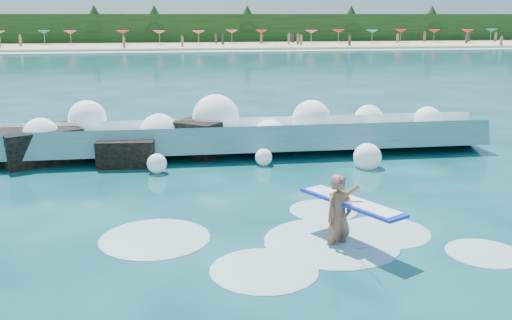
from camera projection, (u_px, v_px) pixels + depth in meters
The scene contains 11 objects.
ground at pixel (205, 234), 13.17m from camera, with size 200.00×200.00×0.00m, color #072C3A.
beach at pixel (174, 46), 87.85m from camera, with size 140.00×20.00×0.40m, color tan.
wet_band at pixel (174, 51), 77.35m from camera, with size 140.00×5.00×0.08m, color silver.
treeline at pixel (173, 29), 96.86m from camera, with size 140.00×4.00×5.00m, color black.
breaking_wave at pixel (236, 138), 20.81m from camera, with size 18.22×2.83×1.57m.
rock_cluster at pixel (118, 146), 19.91m from camera, with size 8.56×3.34×1.46m.
surfer_with_board at pixel (342, 214), 12.33m from camera, with size 1.80×3.02×1.95m.
wave_spray at pixel (227, 125), 20.55m from camera, with size 15.17×4.37×2.23m.
surf_foam at pixel (299, 241), 12.74m from camera, with size 9.04×5.30×0.15m.
beach_umbrellas at pixel (173, 32), 89.00m from camera, with size 112.06×6.75×0.50m.
beachgoers at pixel (288, 39), 89.66m from camera, with size 90.31×13.86×1.93m.
Camera 1 is at (-0.65, -12.37, 4.92)m, focal length 40.00 mm.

